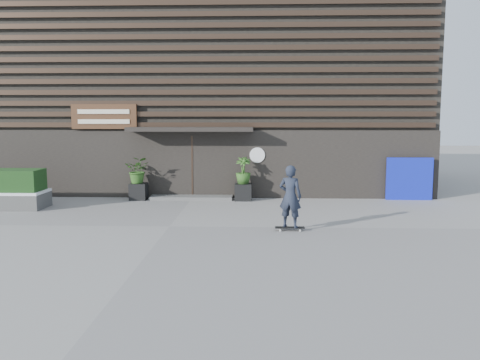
{
  "coord_description": "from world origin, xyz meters",
  "views": [
    {
      "loc": [
        2.4,
        -13.24,
        2.98
      ],
      "look_at": [
        1.88,
        1.53,
        1.1
      ],
      "focal_mm": 37.08,
      "sensor_mm": 36.0,
      "label": 1
    }
  ],
  "objects_px": {
    "planter_pot_left": "(139,191)",
    "planter_pot_right": "(243,192)",
    "skateboarder": "(290,197)",
    "blue_tarp": "(409,179)"
  },
  "relations": [
    {
      "from": "planter_pot_right",
      "to": "skateboarder",
      "type": "distance_m",
      "value": 5.02
    },
    {
      "from": "skateboarder",
      "to": "blue_tarp",
      "type": "bearing_deg",
      "value": 47.71
    },
    {
      "from": "planter_pot_right",
      "to": "blue_tarp",
      "type": "xyz_separation_m",
      "value": [
        6.0,
        0.3,
        0.47
      ]
    },
    {
      "from": "blue_tarp",
      "to": "planter_pot_right",
      "type": "bearing_deg",
      "value": -176.74
    },
    {
      "from": "planter_pot_left",
      "to": "planter_pot_right",
      "type": "bearing_deg",
      "value": 0.0
    },
    {
      "from": "planter_pot_left",
      "to": "skateboarder",
      "type": "height_order",
      "value": "skateboarder"
    },
    {
      "from": "planter_pot_left",
      "to": "skateboarder",
      "type": "distance_m",
      "value": 7.07
    },
    {
      "from": "skateboarder",
      "to": "planter_pot_left",
      "type": "bearing_deg",
      "value": 137.17
    },
    {
      "from": "planter_pot_right",
      "to": "blue_tarp",
      "type": "bearing_deg",
      "value": 2.86
    },
    {
      "from": "planter_pot_left",
      "to": "blue_tarp",
      "type": "height_order",
      "value": "blue_tarp"
    }
  ]
}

